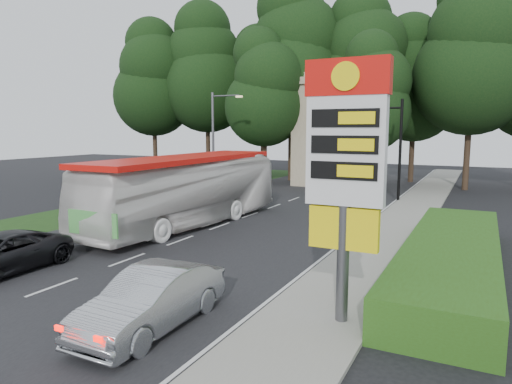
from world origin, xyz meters
The scene contains 20 objects.
ground centered at (0.00, 0.00, 0.00)m, with size 120.00×120.00×0.00m, color black.
road_surface centered at (0.00, 12.00, 0.01)m, with size 14.00×80.00×0.02m, color black.
sidewalk_right centered at (8.50, 12.00, 0.06)m, with size 3.00×80.00×0.12m, color gray.
grass_verge_left centered at (-9.50, 18.00, 0.01)m, with size 5.00×50.00×0.02m, color #193814.
hedge centered at (11.50, 8.00, 0.60)m, with size 3.00×14.00×1.20m, color #2B5215.
gas_station_pylon centered at (9.20, 1.99, 4.45)m, with size 2.10×0.45×6.85m.
traffic_signal_mast centered at (5.68, 24.00, 4.67)m, with size 6.10×0.35×7.20m.
streetlight_signs centered at (-6.99, 22.01, 4.44)m, with size 2.75×0.98×8.00m.
monument centered at (-2.00, 30.00, 5.10)m, with size 3.00×3.00×10.05m.
tree_far_west centered at (-22.00, 33.00, 10.68)m, with size 8.96×8.96×17.60m.
tree_west_mid centered at (-16.00, 35.00, 11.69)m, with size 9.80×9.80×19.25m.
tree_west_near centered at (-10.00, 37.00, 10.02)m, with size 8.40×8.40×16.50m.
tree_center_left centered at (-5.00, 33.00, 12.02)m, with size 10.08×10.08×19.80m.
tree_center_right centered at (1.00, 35.00, 11.02)m, with size 9.24×9.24×18.15m.
tree_east_near centered at (6.00, 37.00, 9.68)m, with size 8.12×8.12×15.95m.
tree_east_mid centered at (11.00, 33.00, 11.35)m, with size 9.52×9.52×18.70m.
tree_monument_left centered at (-6.00, 29.00, 8.68)m, with size 7.28×7.28×14.30m.
tree_monument_right centered at (3.50, 29.50, 8.01)m, with size 6.72×6.72×13.20m.
transit_bus centered at (-1.70, 10.45, 1.86)m, with size 3.12×13.32×3.71m, color white.
sedan_silver centered at (4.89, -0.43, 0.78)m, with size 1.64×4.71×1.55m, color #ADB0B5.
Camera 1 is at (12.33, -9.29, 5.13)m, focal length 32.00 mm.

